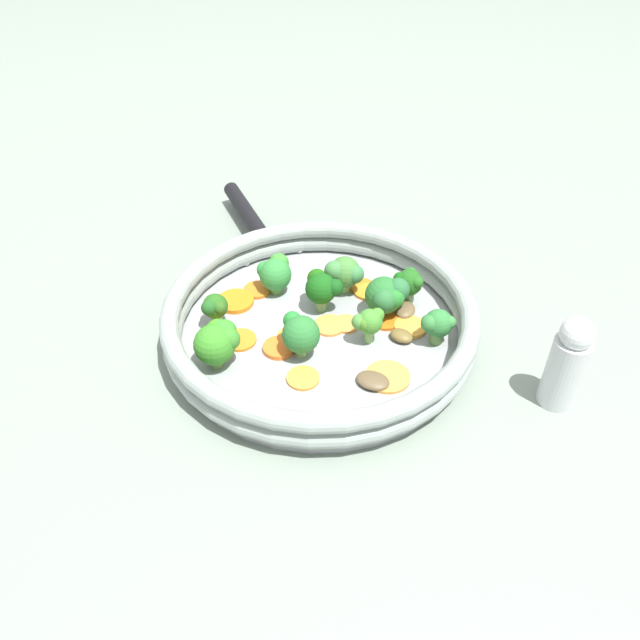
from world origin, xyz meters
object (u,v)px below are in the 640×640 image
(carrot_slice_3, at_px, (234,303))
(broccoli_floret_2, at_px, (345,273))
(carrot_slice_5, at_px, (385,321))
(mushroom_piece_0, at_px, (401,336))
(carrot_slice_7, at_px, (240,340))
(carrot_slice_10, at_px, (361,286))
(broccoli_floret_5, at_px, (437,324))
(carrot_slice_1, at_px, (303,378))
(carrot_slice_4, at_px, (279,348))
(broccoli_floret_8, at_px, (409,282))
(broccoli_floret_3, at_px, (368,322))
(broccoli_floret_7, at_px, (298,332))
(carrot_slice_11, at_px, (411,327))
(carrot_slice_0, at_px, (346,324))
(carrot_slice_8, at_px, (219,336))
(carrot_slice_2, at_px, (388,377))
(salt_shaker, at_px, (567,363))
(broccoli_floret_4, at_px, (214,307))
(broccoli_floret_6, at_px, (387,296))
(broccoli_floret_0, at_px, (321,287))
(broccoli_floret_1, at_px, (275,273))
(carrot_slice_9, at_px, (257,290))
(mushroom_piece_1, at_px, (373,381))
(mushroom_piece_2, at_px, (405,310))
(broccoli_floret_9, at_px, (218,341))
(carrot_slice_6, at_px, (329,325))
(carrot_slice_13, at_px, (367,292))
(carrot_slice_12, at_px, (293,338))

(carrot_slice_3, height_order, broccoli_floret_2, broccoli_floret_2)
(carrot_slice_5, height_order, mushroom_piece_0, mushroom_piece_0)
(carrot_slice_3, distance_m, carrot_slice_7, 0.07)
(carrot_slice_10, xyz_separation_m, mushroom_piece_0, (0.07, 0.08, 0.00))
(mushroom_piece_0, bearing_deg, broccoli_floret_5, 109.71)
(carrot_slice_1, bearing_deg, carrot_slice_3, -119.40)
(carrot_slice_4, distance_m, broccoli_floret_8, 0.18)
(carrot_slice_1, height_order, mushroom_piece_0, mushroom_piece_0)
(broccoli_floret_3, bearing_deg, broccoli_floret_7, -50.22)
(carrot_slice_11, bearing_deg, carrot_slice_0, -68.81)
(carrot_slice_8, xyz_separation_m, broccoli_floret_8, (-0.16, 0.17, 0.03))
(carrot_slice_7, distance_m, carrot_slice_11, 0.19)
(carrot_slice_1, bearing_deg, broccoli_floret_7, -145.78)
(carrot_slice_2, relative_size, salt_shaker, 0.44)
(carrot_slice_8, distance_m, broccoli_floret_8, 0.23)
(carrot_slice_11, height_order, broccoli_floret_4, broccoli_floret_4)
(carrot_slice_1, distance_m, carrot_slice_3, 0.15)
(broccoli_floret_6, bearing_deg, carrot_slice_1, -15.89)
(carrot_slice_3, bearing_deg, carrot_slice_5, 106.25)
(carrot_slice_8, bearing_deg, mushroom_piece_0, 115.41)
(carrot_slice_3, bearing_deg, carrot_slice_7, 38.33)
(carrot_slice_2, relative_size, broccoli_floret_2, 1.01)
(carrot_slice_3, distance_m, broccoli_floret_0, 0.11)
(broccoli_floret_2, bearing_deg, broccoli_floret_4, -41.68)
(carrot_slice_1, distance_m, broccoli_floret_6, 0.14)
(broccoli_floret_7, relative_size, broccoli_floret_8, 1.12)
(carrot_slice_2, height_order, broccoli_floret_3, broccoli_floret_3)
(carrot_slice_2, xyz_separation_m, broccoli_floret_1, (-0.08, -0.18, 0.02))
(carrot_slice_10, relative_size, broccoli_floret_3, 0.74)
(carrot_slice_10, height_order, broccoli_floret_0, broccoli_floret_0)
(broccoli_floret_4, bearing_deg, broccoli_floret_7, 89.25)
(carrot_slice_8, xyz_separation_m, carrot_slice_9, (-0.09, -0.01, -0.00))
(mushroom_piece_1, bearing_deg, carrot_slice_4, -91.57)
(carrot_slice_1, height_order, carrot_slice_7, same)
(carrot_slice_2, xyz_separation_m, carrot_slice_5, (-0.08, -0.04, -0.00))
(carrot_slice_11, xyz_separation_m, mushroom_piece_2, (-0.02, -0.02, 0.00))
(carrot_slice_5, distance_m, carrot_slice_7, 0.17)
(carrot_slice_3, distance_m, salt_shaker, 0.38)
(carrot_slice_0, relative_size, carrot_slice_3, 0.73)
(carrot_slice_1, height_order, broccoli_floret_7, broccoli_floret_7)
(broccoli_floret_7, height_order, mushroom_piece_2, broccoli_floret_7)
(carrot_slice_1, distance_m, carrot_slice_11, 0.15)
(carrot_slice_3, height_order, mushroom_piece_2, mushroom_piece_2)
(broccoli_floret_9, bearing_deg, carrot_slice_6, 142.42)
(broccoli_floret_6, bearing_deg, carrot_slice_2, 22.72)
(carrot_slice_7, bearing_deg, broccoli_floret_5, 115.60)
(carrot_slice_13, height_order, mushroom_piece_2, mushroom_piece_2)
(carrot_slice_2, distance_m, carrot_slice_12, 0.12)
(carrot_slice_12, bearing_deg, broccoli_floret_9, -38.56)
(carrot_slice_11, height_order, broccoli_floret_2, broccoli_floret_2)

